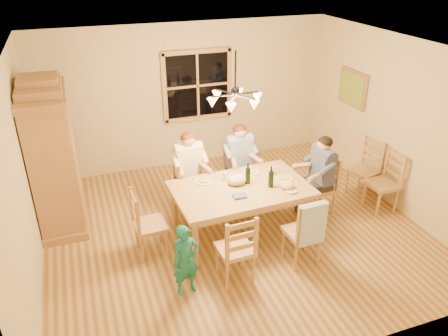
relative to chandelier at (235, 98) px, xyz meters
name	(u,v)px	position (x,y,z in m)	size (l,w,h in m)	color
floor	(234,229)	(0.00, 0.00, -2.08)	(5.50, 5.50, 0.00)	brown
ceiling	(236,50)	(0.00, 0.00, 0.62)	(5.50, 5.00, 0.02)	white
wall_back	(187,97)	(0.00, 2.50, -0.73)	(5.50, 0.02, 2.70)	beige
wall_left	(21,180)	(-2.75, 0.00, -0.73)	(0.02, 5.00, 2.70)	beige
wall_right	(397,124)	(2.75, 0.00, -0.73)	(0.02, 5.00, 2.70)	beige
window	(197,86)	(0.20, 2.47, -0.53)	(1.30, 0.06, 1.30)	black
painting	(353,88)	(2.71, 1.20, -0.48)	(0.06, 0.78, 0.64)	olive
chandelier	(235,98)	(0.00, 0.00, 0.00)	(0.77, 0.68, 0.71)	black
armoire	(54,159)	(-2.42, 1.14, -1.02)	(0.66, 1.40, 2.30)	olive
dining_table	(241,193)	(0.08, -0.09, -1.41)	(2.00, 1.28, 0.76)	#A8854A
chair_far_left	(190,191)	(-0.45, 0.81, -1.77)	(0.46, 0.44, 0.99)	tan
chair_far_right	(239,182)	(0.42, 0.85, -1.77)	(0.46, 0.44, 0.99)	tan
chair_near_left	(235,258)	(-0.37, -1.03, -1.77)	(0.46, 0.44, 0.99)	tan
chair_near_right	(301,241)	(0.60, -0.99, -1.77)	(0.46, 0.44, 0.99)	tan
chair_end_left	(151,234)	(-1.28, -0.15, -1.77)	(0.44, 0.46, 0.99)	tan
chair_end_right	(318,196)	(1.43, -0.03, -1.77)	(0.44, 0.46, 0.99)	tan
adult_woman	(189,162)	(-0.45, 0.81, -1.24)	(0.41, 0.44, 0.87)	#F6E3BE
adult_plaid_man	(239,153)	(0.42, 0.85, -1.24)	(0.41, 0.44, 0.87)	#344690
adult_slate_man	(322,166)	(1.43, -0.03, -1.24)	(0.44, 0.41, 0.87)	#444C6D
towel	(312,224)	(0.61, -1.18, -1.38)	(0.38, 0.10, 0.58)	#A0BCD9
wine_bottle_a	(248,173)	(0.21, 0.00, -1.15)	(0.08, 0.08, 0.33)	black
wine_bottle_b	(271,177)	(0.48, -0.22, -1.15)	(0.08, 0.08, 0.33)	black
plate_woman	(204,181)	(-0.39, 0.25, -1.31)	(0.26, 0.26, 0.02)	white
plate_plaid	(251,172)	(0.39, 0.30, -1.31)	(0.26, 0.26, 0.02)	white
plate_slate	(283,179)	(0.76, -0.07, -1.31)	(0.26, 0.26, 0.02)	white
wine_glass_a	(225,177)	(-0.08, 0.17, -1.25)	(0.06, 0.06, 0.14)	silver
wine_glass_b	(273,171)	(0.67, 0.09, -1.25)	(0.06, 0.06, 0.14)	silver
cap	(287,185)	(0.69, -0.34, -1.26)	(0.20, 0.20, 0.11)	beige
napkin	(239,196)	(-0.05, -0.33, -1.30)	(0.18, 0.14, 0.03)	#475983
cloth_bundle	(237,180)	(0.05, 0.02, -1.24)	(0.28, 0.22, 0.15)	#CFAE96
child	(186,260)	(-1.03, -1.07, -1.60)	(0.35, 0.23, 0.96)	#1A7876
chair_spare_front	(381,192)	(2.45, -0.26, -1.77)	(0.42, 0.44, 0.99)	tan
chair_spare_back	(362,179)	(2.45, 0.23, -1.77)	(0.52, 0.53, 0.99)	tan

